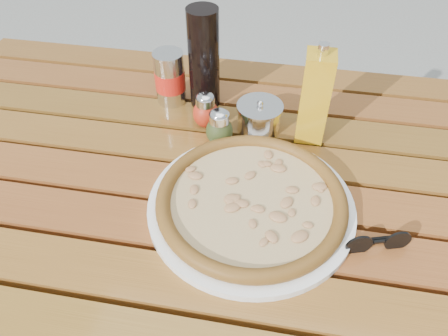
% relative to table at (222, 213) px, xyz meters
% --- Properties ---
extents(table, '(1.40, 0.90, 0.75)m').
position_rel_table_xyz_m(table, '(0.00, 0.00, 0.00)').
color(table, '#351C0C').
rests_on(table, ground).
extents(plate, '(0.38, 0.38, 0.01)m').
position_rel_table_xyz_m(plate, '(0.06, -0.04, 0.08)').
color(plate, white).
rests_on(plate, table).
extents(pizza, '(0.39, 0.39, 0.03)m').
position_rel_table_xyz_m(pizza, '(0.06, -0.04, 0.10)').
color(pizza, beige).
rests_on(pizza, plate).
extents(pepper_shaker, '(0.07, 0.07, 0.08)m').
position_rel_table_xyz_m(pepper_shaker, '(-0.07, 0.17, 0.11)').
color(pepper_shaker, red).
rests_on(pepper_shaker, table).
extents(oregano_shaker, '(0.06, 0.06, 0.08)m').
position_rel_table_xyz_m(oregano_shaker, '(-0.03, 0.12, 0.11)').
color(oregano_shaker, '#38441B').
rests_on(oregano_shaker, table).
extents(dark_bottle, '(0.08, 0.08, 0.22)m').
position_rel_table_xyz_m(dark_bottle, '(-0.09, 0.25, 0.19)').
color(dark_bottle, black).
rests_on(dark_bottle, table).
extents(soda_can, '(0.07, 0.07, 0.12)m').
position_rel_table_xyz_m(soda_can, '(-0.16, 0.25, 0.13)').
color(soda_can, silver).
rests_on(soda_can, table).
extents(olive_oil_cruet, '(0.06, 0.06, 0.21)m').
position_rel_table_xyz_m(olive_oil_cruet, '(0.15, 0.18, 0.17)').
color(olive_oil_cruet, '#C79215').
rests_on(olive_oil_cruet, table).
extents(parmesan_tin, '(0.12, 0.12, 0.07)m').
position_rel_table_xyz_m(parmesan_tin, '(0.05, 0.18, 0.11)').
color(parmesan_tin, silver).
rests_on(parmesan_tin, table).
extents(sunglasses, '(0.11, 0.05, 0.04)m').
position_rel_table_xyz_m(sunglasses, '(0.27, -0.09, 0.09)').
color(sunglasses, black).
rests_on(sunglasses, table).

